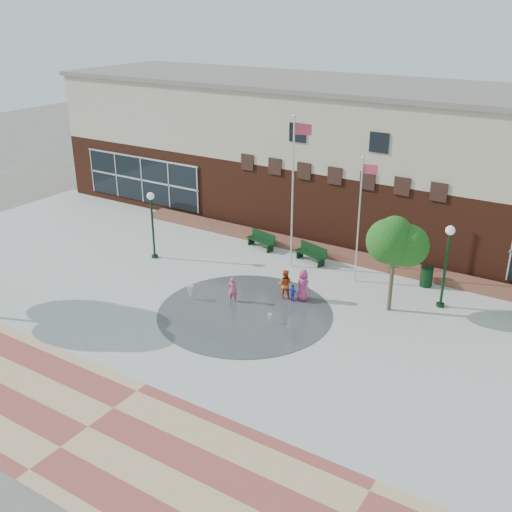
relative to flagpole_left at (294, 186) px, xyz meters
The scene contains 20 objects.
ground 10.20m from the flagpole_left, 84.99° to the right, with size 120.00×120.00×0.00m, color #666056.
plaza_concrete 6.93m from the flagpole_left, 81.03° to the right, with size 46.00×18.00×0.01m, color #A8A8A0.
paver_band 16.70m from the flagpole_left, 87.17° to the right, with size 46.00×6.00×0.01m, color #99433B.
splash_pad 7.68m from the flagpole_left, 82.50° to the right, with size 8.40×8.40×0.01m, color #383A3D.
library_building 8.51m from the flagpole_left, 84.68° to the left, with size 44.40×10.40×9.20m.
flower_bed 5.45m from the flagpole_left, 73.08° to the left, with size 26.00×1.20×0.40m, color #A72239.
flagpole_left is the anchor object (origin of this frame).
flagpole_right 3.95m from the flagpole_left, ahead, with size 0.83×0.19×6.80m.
lamp_left 8.35m from the flagpole_left, 156.75° to the right, with size 0.42×0.42×3.96m.
lamp_right 8.80m from the flagpole_left, ahead, with size 0.45×0.45×4.21m.
bench_left 5.45m from the flagpole_left, 154.56° to the left, with size 2.10×1.10×1.02m.
bench_mid 4.57m from the flagpole_left, 60.30° to the left, with size 2.13×1.17×1.03m.
trash_can 8.46m from the flagpole_left, 12.01° to the left, with size 0.67×0.67×1.10m.
tree_mid 6.96m from the flagpole_left, 17.44° to the right, with size 2.81×2.81×4.74m.
water_jet_a 8.22m from the flagpole_left, 109.81° to the right, with size 0.38×0.38×0.73m, color white.
water_jet_b 8.21m from the flagpole_left, 69.55° to the right, with size 0.21×0.21×0.48m, color white.
child_splash 6.74m from the flagpole_left, 93.77° to the right, with size 0.48×0.32×1.32m, color #CE4E73.
adult_red 5.62m from the flagpole_left, 65.81° to the right, with size 0.75×0.59×1.55m, color #C94B1E.
adult_pink 5.70m from the flagpole_left, 53.24° to the right, with size 0.80×0.52×1.64m, color #C63B73.
child_blue 6.08m from the flagpole_left, 60.23° to the right, with size 0.55×0.23×0.94m, color #2936BE.
Camera 1 is at (14.08, -18.19, 13.68)m, focal length 42.00 mm.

